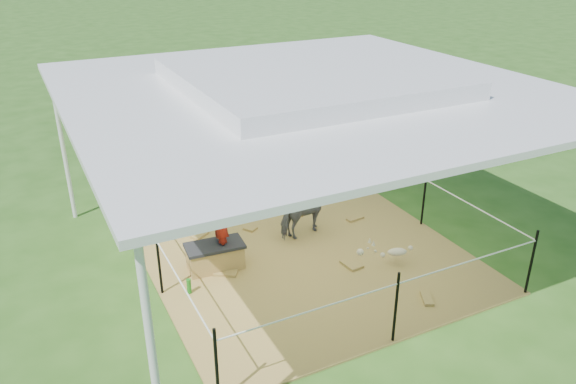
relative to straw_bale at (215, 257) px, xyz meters
name	(u,v)px	position (x,y,z in m)	size (l,w,h in m)	color
ground	(305,256)	(1.37, -0.27, -0.21)	(90.00, 90.00, 0.00)	#2D5919
hay_patch	(305,255)	(1.37, -0.27, -0.19)	(4.60, 4.60, 0.03)	brown
canopy_tent	(308,85)	(1.37, -0.27, 2.48)	(6.30, 6.30, 2.90)	silver
rope_fence	(306,219)	(1.37, -0.27, 0.44)	(4.54, 4.54, 1.00)	black
straw_bale	(215,257)	(0.00, 0.00, 0.00)	(0.80, 0.40, 0.35)	olive
dark_cloth	(215,246)	(0.00, 0.00, 0.20)	(0.85, 0.44, 0.04)	black
woman	(219,217)	(0.10, 0.00, 0.65)	(0.35, 0.23, 0.95)	#B01D11
green_bottle	(189,286)	(-0.55, -0.45, -0.07)	(0.06, 0.06, 0.22)	#1C791A
pony	(308,213)	(1.69, 0.27, 0.23)	(0.44, 0.96, 0.81)	#4B4B50
pink_hat	(308,187)	(1.69, 0.27, 0.69)	(0.25, 0.25, 0.12)	pink
foal	(397,250)	(2.46, -1.12, 0.06)	(0.85, 0.47, 0.47)	#C9B393
trash_barrel	(327,106)	(5.11, 5.49, 0.23)	(0.56, 0.56, 0.86)	blue
picnic_table_near	(228,95)	(3.25, 7.89, 0.18)	(1.85, 1.34, 0.77)	brown
picnic_table_far	(289,73)	(6.01, 9.51, 0.19)	(1.89, 1.36, 0.79)	brown
distant_person	(254,93)	(3.60, 6.81, 0.44)	(0.63, 0.49, 1.29)	blue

